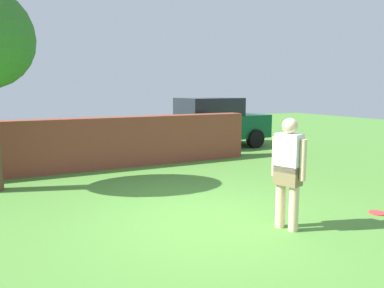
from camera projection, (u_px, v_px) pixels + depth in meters
name	position (u px, v px, depth m)	size (l,w,h in m)	color
ground_plane	(206.00, 221.00, 5.91)	(40.00, 40.00, 0.00)	#4C8433
brick_wall	(59.00, 146.00, 9.25)	(10.30, 0.50, 1.30)	brown
person	(288.00, 169.00, 5.44)	(0.32, 0.52, 1.62)	beige
car	(209.00, 123.00, 13.13)	(4.29, 2.12, 1.72)	#0C4C2D
frisbee_red	(377.00, 213.00, 6.25)	(0.27, 0.27, 0.02)	red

